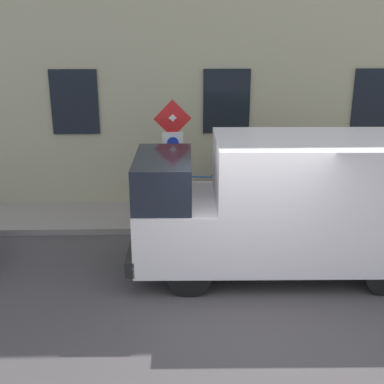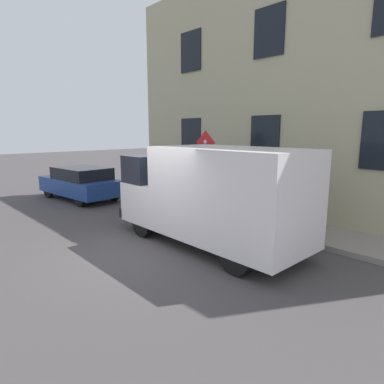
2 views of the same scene
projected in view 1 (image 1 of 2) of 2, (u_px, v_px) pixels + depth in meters
name	position (u px, v px, depth m)	size (l,w,h in m)	color
ground_plane	(253.00, 314.00, 7.85)	(80.00, 80.00, 0.00)	#444041
sidewalk_slab	(228.00, 216.00, 11.66)	(1.73, 14.92, 0.14)	gray
building_facade	(226.00, 35.00, 11.50)	(0.75, 12.92, 8.23)	tan
sign_post_stacked	(173.00, 147.00, 10.41)	(0.17, 0.56, 2.64)	#474C47
delivery_van	(287.00, 202.00, 8.85)	(2.10, 5.37, 2.50)	white
bicycle_red	(272.00, 194.00, 11.85)	(0.46, 1.71, 0.89)	black
bicycle_purple	(239.00, 194.00, 11.83)	(0.46, 1.71, 0.89)	black
bicycle_blue	(205.00, 194.00, 11.80)	(0.46, 1.71, 0.89)	black
pedestrian	(270.00, 175.00, 11.39)	(0.46, 0.38, 1.72)	#262B47
litter_bin	(268.00, 202.00, 11.03)	(0.44, 0.44, 0.90)	#2D5133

